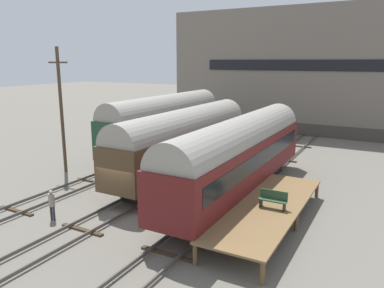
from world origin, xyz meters
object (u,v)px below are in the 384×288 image
(train_car_green, at_px, (165,121))
(bench, at_px, (273,199))
(train_car_brown, at_px, (185,138))
(person_worker, at_px, (52,202))
(train_car_maroon, at_px, (240,152))
(utility_pole, at_px, (61,109))

(train_car_green, height_order, bench, train_car_green)
(train_car_brown, xyz_separation_m, person_worker, (-2.26, -10.14, -1.82))
(train_car_brown, xyz_separation_m, bench, (8.18, -5.43, -1.29))
(train_car_green, relative_size, person_worker, 9.30)
(person_worker, bearing_deg, train_car_green, 100.09)
(train_car_maroon, xyz_separation_m, utility_pole, (-13.51, -1.44, 1.96))
(train_car_maroon, bearing_deg, train_car_brown, 158.54)
(train_car_green, xyz_separation_m, utility_pole, (-3.54, -8.58, 1.77))
(train_car_green, relative_size, utility_pole, 1.69)
(train_car_brown, distance_m, person_worker, 10.55)
(utility_pole, bearing_deg, train_car_brown, 21.72)
(utility_pole, bearing_deg, bench, -6.95)
(bench, height_order, utility_pole, utility_pole)
(person_worker, bearing_deg, bench, 24.27)
(bench, bearing_deg, train_car_green, 141.12)
(train_car_maroon, height_order, utility_pole, utility_pole)
(train_car_green, bearing_deg, train_car_maroon, -35.60)
(train_car_maroon, relative_size, utility_pole, 1.82)
(bench, bearing_deg, train_car_maroon, 132.57)
(train_car_green, bearing_deg, utility_pole, -112.43)
(train_car_brown, height_order, train_car_maroon, train_car_maroon)
(train_car_brown, xyz_separation_m, utility_pole, (-8.53, -3.40, 1.96))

